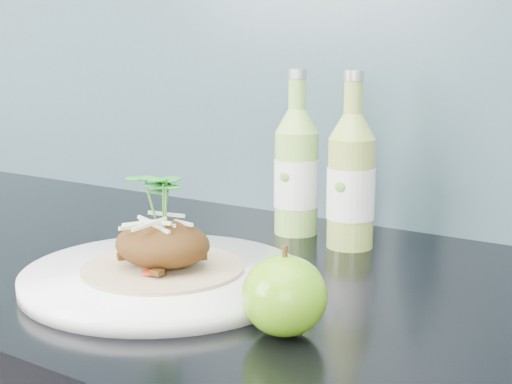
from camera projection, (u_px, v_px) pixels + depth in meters
dinner_plate at (163, 277)px, 0.77m from camera, size 0.31×0.31×0.02m
pork_taco at (162, 243)px, 0.76m from camera, size 0.17×0.17×0.10m
green_apple at (284, 296)px, 0.62m from camera, size 0.10×0.10×0.08m
cider_bottle_left at (296, 172)px, 0.97m from camera, size 0.07×0.07×0.22m
cider_bottle_right at (351, 182)px, 0.90m from camera, size 0.08×0.08×0.22m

